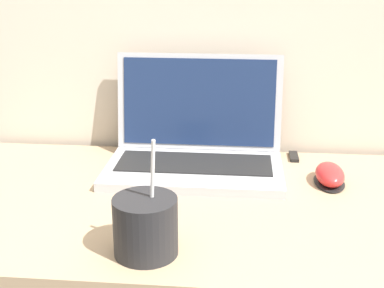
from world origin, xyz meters
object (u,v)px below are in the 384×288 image
usb_stick (294,157)px  drink_cup (146,225)px  computer_mouse (330,175)px  laptop (196,144)px

usb_stick → drink_cup: bearing=-120.8°
drink_cup → computer_mouse: drink_cup is taller
drink_cup → usb_stick: (0.27, 0.46, -0.05)m
drink_cup → computer_mouse: size_ratio=1.74×
computer_mouse → usb_stick: 0.16m
usb_stick → laptop: bearing=-161.2°
laptop → drink_cup: bearing=-96.9°
drink_cup → computer_mouse: bearing=43.2°
laptop → usb_stick: laptop is taller
drink_cup → laptop: bearing=83.1°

